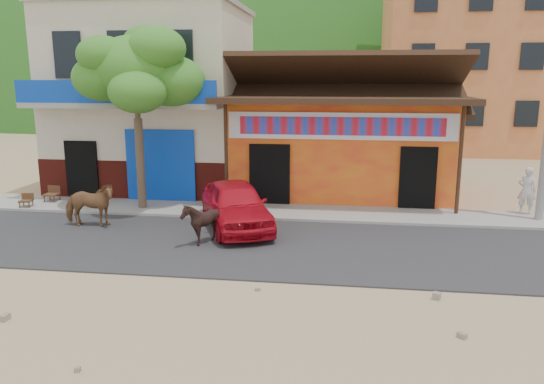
{
  "coord_description": "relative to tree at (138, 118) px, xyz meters",
  "views": [
    {
      "loc": [
        2.16,
        -10.91,
        4.48
      ],
      "look_at": [
        0.23,
        3.0,
        1.4
      ],
      "focal_mm": 35.0,
      "sensor_mm": 36.0,
      "label": 1
    }
  ],
  "objects": [
    {
      "name": "ground",
      "position": [
        4.6,
        -5.8,
        -3.12
      ],
      "size": [
        120.0,
        120.0,
        0.0
      ],
      "primitive_type": "plane",
      "color": "#9E825B",
      "rests_on": "ground"
    },
    {
      "name": "road",
      "position": [
        4.6,
        -3.3,
        -3.1
      ],
      "size": [
        60.0,
        5.0,
        0.04
      ],
      "primitive_type": "cube",
      "color": "#28282B",
      "rests_on": "ground"
    },
    {
      "name": "sidewalk",
      "position": [
        4.6,
        0.2,
        -3.06
      ],
      "size": [
        60.0,
        2.0,
        0.12
      ],
      "primitive_type": "cube",
      "color": "gray",
      "rests_on": "ground"
    },
    {
      "name": "dance_club",
      "position": [
        6.6,
        4.2,
        -1.32
      ],
      "size": [
        8.0,
        6.0,
        3.6
      ],
      "primitive_type": "cube",
      "color": "orange",
      "rests_on": "ground"
    },
    {
      "name": "cafe_building",
      "position": [
        -0.9,
        4.2,
        0.38
      ],
      "size": [
        7.0,
        6.0,
        7.0
      ],
      "primitive_type": "cube",
      "color": "beige",
      "rests_on": "ground"
    },
    {
      "name": "apartment_front",
      "position": [
        13.6,
        18.2,
        2.88
      ],
      "size": [
        9.0,
        9.0,
        12.0
      ],
      "primitive_type": "cube",
      "color": "#CC723F",
      "rests_on": "ground"
    },
    {
      "name": "hillside",
      "position": [
        4.6,
        64.2,
        8.88
      ],
      "size": [
        100.0,
        40.0,
        24.0
      ],
      "primitive_type": "ellipsoid",
      "color": "#194C14",
      "rests_on": "ground"
    },
    {
      "name": "tree",
      "position": [
        0.0,
        0.0,
        0.0
      ],
      "size": [
        3.0,
        3.0,
        6.0
      ],
      "primitive_type": null,
      "color": "#2D721E",
      "rests_on": "sidewalk"
    },
    {
      "name": "cow_tan",
      "position": [
        -0.77,
        -2.21,
        -2.41
      ],
      "size": [
        1.67,
        0.91,
        1.35
      ],
      "primitive_type": "imported",
      "rotation": [
        0.0,
        0.0,
        1.69
      ],
      "color": "brown",
      "rests_on": "road"
    },
    {
      "name": "cow_dark",
      "position": [
        3.02,
        -3.41,
        -2.49
      ],
      "size": [
        1.26,
        1.17,
        1.19
      ],
      "primitive_type": "imported",
      "rotation": [
        0.0,
        0.0,
        -1.35
      ],
      "color": "black",
      "rests_on": "road"
    },
    {
      "name": "red_car",
      "position": [
        3.6,
        -1.74,
        -2.38
      ],
      "size": [
        3.15,
        4.46,
        1.41
      ],
      "primitive_type": "imported",
      "rotation": [
        0.0,
        0.0,
        0.4
      ],
      "color": "red",
      "rests_on": "road"
    },
    {
      "name": "scooter",
      "position": [
        3.1,
        -0.07,
        -2.54
      ],
      "size": [
        1.82,
        0.92,
        0.91
      ],
      "primitive_type": "imported",
      "rotation": [
        0.0,
        0.0,
        1.39
      ],
      "color": "black",
      "rests_on": "sidewalk"
    },
    {
      "name": "pedestrian",
      "position": [
        12.6,
        0.9,
        -2.24
      ],
      "size": [
        0.63,
        0.5,
        1.53
      ],
      "primitive_type": "imported",
      "rotation": [
        0.0,
        0.0,
        2.87
      ],
      "color": "silver",
      "rests_on": "sidewalk"
    },
    {
      "name": "cafe_chair_left",
      "position": [
        -3.94,
        -0.5,
        -2.58
      ],
      "size": [
        0.45,
        0.45,
        0.84
      ],
      "primitive_type": null,
      "rotation": [
        0.0,
        0.0,
        0.17
      ],
      "color": "#4C2719",
      "rests_on": "sidewalk"
    },
    {
      "name": "cafe_chair_right",
      "position": [
        -3.52,
        0.4,
        -2.5
      ],
      "size": [
        0.47,
        0.47,
        1.0
      ],
      "primitive_type": null,
      "rotation": [
        0.0,
        0.0,
        0.0
      ],
      "color": "#4E2E1A",
      "rests_on": "sidewalk"
    }
  ]
}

